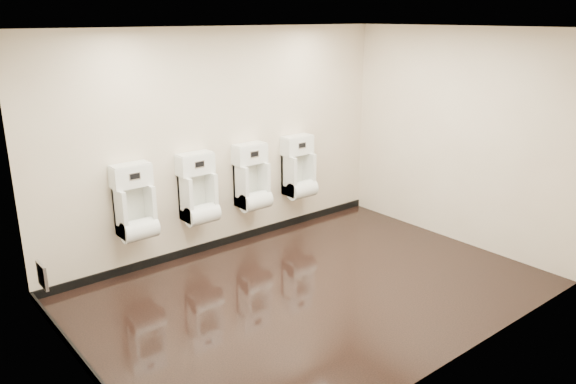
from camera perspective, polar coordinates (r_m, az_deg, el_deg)
name	(u,v)px	position (r m, az deg, el deg)	size (l,w,h in m)	color
ground	(314,291)	(6.32, 2.62, -10.03)	(5.00, 3.50, 0.00)	black
ceiling	(318,29)	(5.60, 3.03, 16.25)	(5.00, 3.50, 0.00)	white
back_wall	(223,141)	(7.17, -6.59, 5.15)	(5.00, 0.02, 2.80)	beige
front_wall	(461,214)	(4.71, 17.14, -2.15)	(5.00, 0.02, 2.80)	beige
left_wall	(72,224)	(4.61, -21.09, -3.02)	(0.02, 3.50, 2.80)	beige
right_wall	(459,138)	(7.66, 16.96, 5.31)	(0.02, 3.50, 2.80)	beige
tile_overlay_left	(73,224)	(4.61, -21.03, -3.01)	(0.01, 3.50, 2.80)	silver
skirting_back	(227,240)	(7.56, -6.18, -4.90)	(5.00, 0.02, 0.10)	black
skirting_left	(92,374)	(5.22, -19.28, -17.03)	(0.02, 3.50, 0.10)	black
access_panel	(42,276)	(6.02, -23.70, -7.79)	(0.04, 0.25, 0.25)	#9E9EA3
urinal_0	(135,208)	(6.60, -15.25, -1.55)	(0.46, 0.34, 0.86)	white
urinal_1	(198,194)	(6.95, -9.08, -0.18)	(0.46, 0.34, 0.86)	white
urinal_2	(252,182)	(7.36, -3.65, 1.03)	(0.46, 0.34, 0.86)	white
urinal_3	(299,172)	(7.83, 1.13, 2.08)	(0.46, 0.34, 0.86)	white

